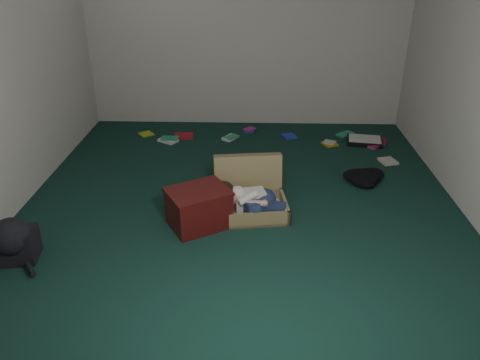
{
  "coord_description": "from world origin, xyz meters",
  "views": [
    {
      "loc": [
        0.12,
        -3.71,
        2.16
      ],
      "look_at": [
        0.0,
        -0.15,
        0.35
      ],
      "focal_mm": 35.0,
      "sensor_mm": 36.0,
      "label": 1
    }
  ],
  "objects": [
    {
      "name": "floor",
      "position": [
        0.0,
        0.0,
        0.0
      ],
      "size": [
        4.5,
        4.5,
        0.0
      ],
      "primitive_type": "plane",
      "color": "#113228",
      "rests_on": "ground"
    },
    {
      "name": "wall_back",
      "position": [
        0.0,
        2.25,
        1.3
      ],
      "size": [
        4.5,
        0.0,
        4.5
      ],
      "primitive_type": "plane",
      "rotation": [
        1.57,
        0.0,
        0.0
      ],
      "color": "silver",
      "rests_on": "ground"
    },
    {
      "name": "wall_front",
      "position": [
        0.0,
        -2.25,
        1.3
      ],
      "size": [
        4.5,
        0.0,
        4.5
      ],
      "primitive_type": "plane",
      "rotation": [
        -1.57,
        0.0,
        0.0
      ],
      "color": "silver",
      "rests_on": "ground"
    },
    {
      "name": "suitcase",
      "position": [
        0.08,
        -0.02,
        0.14
      ],
      "size": [
        0.69,
        0.68,
        0.46
      ],
      "rotation": [
        0.0,
        0.0,
        0.12
      ],
      "color": "olive",
      "rests_on": "floor"
    },
    {
      "name": "person",
      "position": [
        0.06,
        -0.18,
        0.18
      ],
      "size": [
        0.69,
        0.33,
        0.28
      ],
      "rotation": [
        0.0,
        0.0,
        0.12
      ],
      "color": "silver",
      "rests_on": "suitcase"
    },
    {
      "name": "maroon_bin",
      "position": [
        -0.34,
        -0.33,
        0.17
      ],
      "size": [
        0.62,
        0.58,
        0.34
      ],
      "rotation": [
        0.0,
        0.0,
        0.53
      ],
      "color": "#490F0E",
      "rests_on": "floor"
    },
    {
      "name": "backpack",
      "position": [
        -1.7,
        -0.85,
        0.13
      ],
      "size": [
        0.49,
        0.42,
        0.27
      ],
      "primitive_type": null,
      "rotation": [
        0.0,
        0.0,
        0.15
      ],
      "color": "black",
      "rests_on": "floor"
    },
    {
      "name": "clothing_pile",
      "position": [
        1.22,
        0.52,
        0.06
      ],
      "size": [
        0.5,
        0.46,
        0.13
      ],
      "primitive_type": null,
      "rotation": [
        0.0,
        0.0,
        -0.41
      ],
      "color": "black",
      "rests_on": "floor"
    },
    {
      "name": "paper_tray",
      "position": [
        1.45,
        1.58,
        0.03
      ],
      "size": [
        0.46,
        0.38,
        0.06
      ],
      "rotation": [
        0.0,
        0.0,
        -0.16
      ],
      "color": "black",
      "rests_on": "floor"
    },
    {
      "name": "book_scatter",
      "position": [
        0.48,
        1.54,
        0.01
      ],
      "size": [
        3.06,
        1.56,
        0.02
      ],
      "color": "#B6C522",
      "rests_on": "floor"
    }
  ]
}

